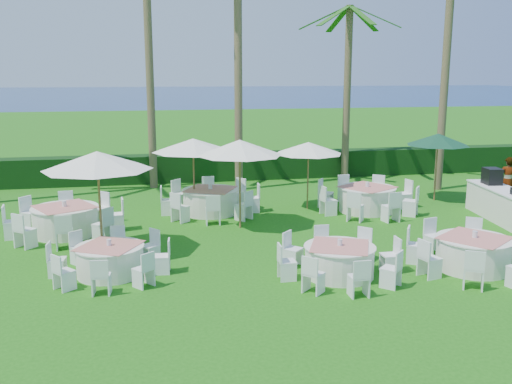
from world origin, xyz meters
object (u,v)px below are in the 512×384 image
Objects in this scene: umbrella_b at (240,148)px; banquet_table_f at (367,198)px; banquet_table_c at (473,252)px; umbrella_a at (97,161)px; umbrella_green at (438,140)px; staff_person at (507,181)px; banquet_table_d at (65,220)px; umbrella_c at (193,145)px; banquet_table_b at (339,260)px; banquet_table_a at (110,259)px; buffet_table at (509,207)px; banquet_table_e at (211,200)px; umbrella_d at (308,148)px.

banquet_table_f is at bearing 15.28° from umbrella_b.
umbrella_a is (-9.06, 2.95, 2.11)m from banquet_table_c.
umbrella_green reaches higher than staff_person.
banquet_table_d is at bearing 17.73° from staff_person.
umbrella_c is 1.59× the size of staff_person.
umbrella_c is 1.10× the size of umbrella_green.
umbrella_b is (4.05, 1.89, -0.01)m from umbrella_a.
banquet_table_b is 1.69× the size of staff_person.
banquet_table_a is 5.49m from banquet_table_b.
buffet_table is 2.58× the size of staff_person.
buffet_table is at bearing 26.93° from banquet_table_b.
staff_person is at bearing 19.17° from banquet_table_a.
banquet_table_e is 1.34× the size of umbrella_green.
umbrella_a is at bearing -154.96° from umbrella_b.
banquet_table_c reaches higher than banquet_table_a.
banquet_table_b is 1.24× the size of umbrella_d.
banquet_table_d is 0.76× the size of buffet_table.
buffet_table reaches higher than banquet_table_a.
banquet_table_a is at bearing -169.06° from buffet_table.
banquet_table_f is at bearing -8.09° from banquet_table_e.
banquet_table_c is 0.70× the size of buffet_table.
banquet_table_c is 1.12× the size of umbrella_a.
banquet_table_a is 1.64× the size of staff_person.
banquet_table_b is at bearing -131.48° from umbrella_green.
banquet_table_d is 4.83m from umbrella_c.
banquet_table_c is 6.13m from banquet_table_f.
banquet_table_d is 3.24m from umbrella_a.
buffet_table reaches higher than banquet_table_f.
umbrella_a is 12.67m from umbrella_green.
banquet_table_a is 5.58m from umbrella_b.
banquet_table_f is 5.28m from umbrella_b.
umbrella_b is (-1.61, 4.67, 2.12)m from banquet_table_b.
umbrella_b is at bearing 136.00° from banquet_table_c.
banquet_table_d is 8.36m from umbrella_d.
staff_person reaches higher than banquet_table_b.
banquet_table_c is 1.16× the size of umbrella_b.
umbrella_green is at bearing 19.61° from banquet_table_f.
banquet_table_a is 6.36m from banquet_table_e.
umbrella_a is at bearing -124.75° from umbrella_c.
umbrella_b is (-5.01, 4.84, 2.10)m from banquet_table_c.
banquet_table_b is (5.37, -1.14, 0.01)m from banquet_table_a.
banquet_table_b is at bearing -70.97° from umbrella_b.
banquet_table_a is at bearing -68.70° from banquet_table_d.
banquet_table_f reaches higher than banquet_table_e.
umbrella_a reaches higher than staff_person.
umbrella_a reaches higher than umbrella_d.
banquet_table_f is 1.38× the size of umbrella_green.
banquet_table_d is (-1.49, 3.81, 0.07)m from banquet_table_a.
banquet_table_e is (3.07, 5.57, 0.07)m from banquet_table_a.
banquet_table_f is at bearing -160.39° from umbrella_green.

